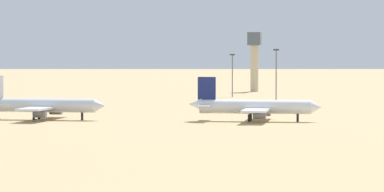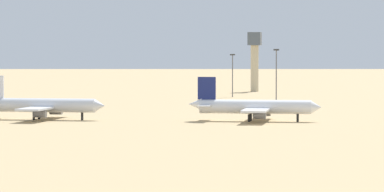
{
  "view_description": "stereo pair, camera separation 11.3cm",
  "coord_description": "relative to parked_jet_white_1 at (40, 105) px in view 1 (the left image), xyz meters",
  "views": [
    {
      "loc": [
        31.34,
        -242.22,
        16.55
      ],
      "look_at": [
        -15.71,
        10.77,
        6.0
      ],
      "focal_mm": 103.44,
      "sensor_mm": 36.0,
      "label": 1
    },
    {
      "loc": [
        31.45,
        -242.2,
        16.55
      ],
      "look_at": [
        -15.71,
        10.77,
        6.0
      ],
      "focal_mm": 103.44,
      "sensor_mm": 36.0,
      "label": 2
    }
  ],
  "objects": [
    {
      "name": "parked_jet_navy_2",
      "position": [
        51.2,
        3.31,
        -0.06
      ],
      "size": [
        31.42,
        26.34,
        10.4
      ],
      "rotation": [
        0.0,
        0.0,
        0.03
      ],
      "color": "white",
      "rests_on": "ground"
    },
    {
      "name": "ridge_far_west",
      "position": [
        -395.01,
        1096.85,
        34.5
      ],
      "size": [
        410.11,
        316.22,
        75.94
      ],
      "primitive_type": "pyramid",
      "rotation": [
        0.0,
        0.0,
        -0.11
      ],
      "color": "slate",
      "rests_on": "ground"
    },
    {
      "name": "light_pole_east",
      "position": [
        45.95,
        100.28,
        6.33
      ],
      "size": [
        1.8,
        0.5,
        17.13
      ],
      "color": "#59595E",
      "rests_on": "ground"
    },
    {
      "name": "light_pole_mid",
      "position": [
        26.15,
        137.8,
        5.44
      ],
      "size": [
        1.8,
        0.5,
        15.4
      ],
      "color": "#59595E",
      "rests_on": "ground"
    },
    {
      "name": "ground",
      "position": [
        52.87,
        -11.15,
        -3.47
      ],
      "size": [
        4000.0,
        4000.0,
        0.0
      ],
      "primitive_type": "plane",
      "color": "tan"
    },
    {
      "name": "parked_jet_white_1",
      "position": [
        0.0,
        0.0,
        0.0
      ],
      "size": [
        31.9,
        26.66,
        10.58
      ],
      "rotation": [
        0.0,
        0.0,
        0.0
      ],
      "color": "silver",
      "rests_on": "ground"
    },
    {
      "name": "control_tower",
      "position": [
        27.16,
        191.86,
        11.07
      ],
      "size": [
        5.2,
        5.2,
        24.09
      ],
      "color": "#C6B793",
      "rests_on": "ground"
    }
  ]
}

